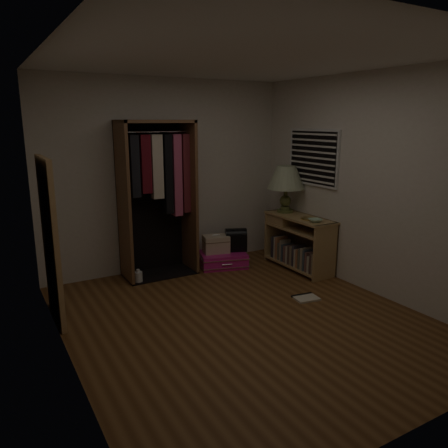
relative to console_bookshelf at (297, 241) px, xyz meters
The scene contains 13 objects.
ground 1.90m from the console_bookshelf, 145.83° to the right, with size 4.00×4.00×0.00m, color brown.
room_walls 2.09m from the console_bookshelf, 145.62° to the right, with size 3.52×4.02×2.60m.
console_bookshelf is the anchor object (origin of this frame).
open_wardrobe 2.05m from the console_bookshelf, 157.30° to the left, with size 0.96×0.50×2.05m.
floor_mirror 3.27m from the console_bookshelf, behind, with size 0.06×0.80×1.70m.
pink_suitcase 1.08m from the console_bookshelf, 147.62° to the left, with size 0.77×0.65×0.20m.
train_case 1.14m from the console_bookshelf, 146.57° to the left, with size 0.41×0.33×0.26m.
black_bag 0.87m from the console_bookshelf, 139.23° to the left, with size 0.35×0.30×0.33m.
table_lamp 0.89m from the console_bookshelf, 89.18° to the left, with size 0.68×0.68×0.66m.
brass_tray 0.43m from the console_bookshelf, 88.96° to the right, with size 0.28×0.28×0.01m.
ceramic_bowl 0.56m from the console_bookshelf, 96.38° to the right, with size 0.18×0.18×0.04m, color #A9CAA8.
white_jug 2.24m from the console_bookshelf, 166.39° to the left, with size 0.12×0.12×0.19m.
floor_book 1.19m from the console_bookshelf, 123.35° to the right, with size 0.30×0.26×0.03m.
Camera 1 is at (-2.30, -3.57, 2.04)m, focal length 35.00 mm.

